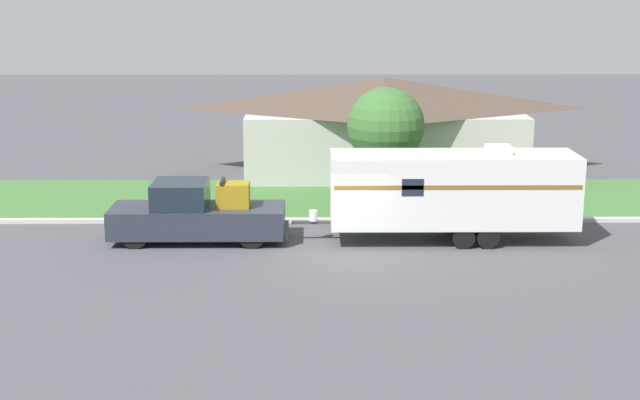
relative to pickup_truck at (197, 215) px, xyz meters
name	(u,v)px	position (x,y,z in m)	size (l,w,h in m)	color
ground_plane	(344,252)	(4.86, -1.34, -0.90)	(120.00, 120.00, 0.00)	#47474C
curb_strip	(340,220)	(4.86, 2.41, -0.83)	(80.00, 0.30, 0.14)	beige
lawn_strip	(337,198)	(4.86, 6.06, -0.89)	(80.00, 7.00, 0.03)	#3D6B33
house_across_street	(382,123)	(7.06, 11.64, 1.33)	(13.18, 7.44, 4.32)	#B2B2A8
pickup_truck	(197,215)	(0.00, 0.00, 0.00)	(5.88, 2.03, 2.10)	black
travel_trailer	(453,189)	(8.52, 0.00, 0.86)	(9.38, 2.22, 3.23)	black
mailbox	(382,190)	(6.42, 3.06, 0.14)	(0.48, 0.20, 1.36)	brown
tree_in_yard	(386,126)	(6.61, 4.24, 2.31)	(2.91, 2.91, 4.68)	brown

